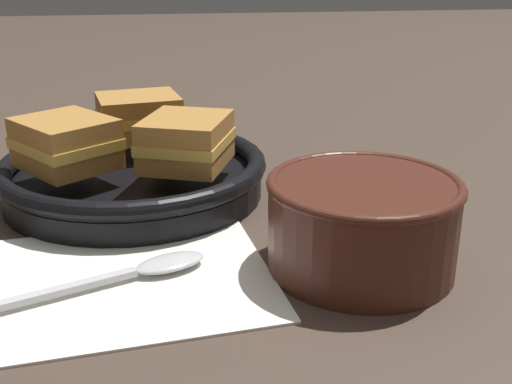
{
  "coord_description": "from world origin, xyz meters",
  "views": [
    {
      "loc": [
        -0.03,
        -0.5,
        0.23
      ],
      "look_at": [
        0.05,
        -0.0,
        0.04
      ],
      "focal_mm": 45.0,
      "sensor_mm": 36.0,
      "label": 1
    }
  ],
  "objects_px": {
    "soup_bowl": "(363,218)",
    "sandwich_far_left": "(139,117)",
    "sandwich_near_right": "(186,142)",
    "spoon": "(141,270)",
    "skillet": "(133,175)",
    "sandwich_near_left": "(66,143)"
  },
  "relations": [
    {
      "from": "spoon",
      "to": "skillet",
      "type": "relative_size",
      "value": 0.47
    },
    {
      "from": "skillet",
      "to": "sandwich_near_right",
      "type": "bearing_deg",
      "value": -36.26
    },
    {
      "from": "sandwich_near_right",
      "to": "sandwich_far_left",
      "type": "xyz_separation_m",
      "value": [
        -0.05,
        0.1,
        0.0
      ]
    },
    {
      "from": "sandwich_near_left",
      "to": "sandwich_near_right",
      "type": "height_order",
      "value": "same"
    },
    {
      "from": "soup_bowl",
      "to": "skillet",
      "type": "bearing_deg",
      "value": 134.34
    },
    {
      "from": "soup_bowl",
      "to": "spoon",
      "type": "distance_m",
      "value": 0.17
    },
    {
      "from": "soup_bowl",
      "to": "sandwich_near_right",
      "type": "xyz_separation_m",
      "value": [
        -0.13,
        0.14,
        0.02
      ]
    },
    {
      "from": "sandwich_near_right",
      "to": "spoon",
      "type": "bearing_deg",
      "value": -106.55
    },
    {
      "from": "sandwich_near_left",
      "to": "sandwich_far_left",
      "type": "relative_size",
      "value": 1.16
    },
    {
      "from": "skillet",
      "to": "sandwich_near_left",
      "type": "xyz_separation_m",
      "value": [
        -0.06,
        -0.03,
        0.04
      ]
    },
    {
      "from": "soup_bowl",
      "to": "sandwich_far_left",
      "type": "relative_size",
      "value": 1.52
    },
    {
      "from": "spoon",
      "to": "sandwich_near_right",
      "type": "relative_size",
      "value": 1.58
    },
    {
      "from": "sandwich_near_right",
      "to": "soup_bowl",
      "type": "bearing_deg",
      "value": -48.87
    },
    {
      "from": "spoon",
      "to": "sandwich_near_left",
      "type": "relative_size",
      "value": 1.48
    },
    {
      "from": "soup_bowl",
      "to": "spoon",
      "type": "xyz_separation_m",
      "value": [
        -0.17,
        0.0,
        -0.03
      ]
    },
    {
      "from": "skillet",
      "to": "sandwich_near_left",
      "type": "distance_m",
      "value": 0.08
    },
    {
      "from": "soup_bowl",
      "to": "spoon",
      "type": "relative_size",
      "value": 0.89
    },
    {
      "from": "spoon",
      "to": "sandwich_near_right",
      "type": "height_order",
      "value": "sandwich_near_right"
    },
    {
      "from": "spoon",
      "to": "sandwich_far_left",
      "type": "relative_size",
      "value": 1.71
    },
    {
      "from": "sandwich_near_right",
      "to": "sandwich_far_left",
      "type": "relative_size",
      "value": 1.09
    },
    {
      "from": "sandwich_near_right",
      "to": "sandwich_far_left",
      "type": "distance_m",
      "value": 0.11
    },
    {
      "from": "soup_bowl",
      "to": "sandwich_far_left",
      "type": "bearing_deg",
      "value": 125.11
    }
  ]
}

